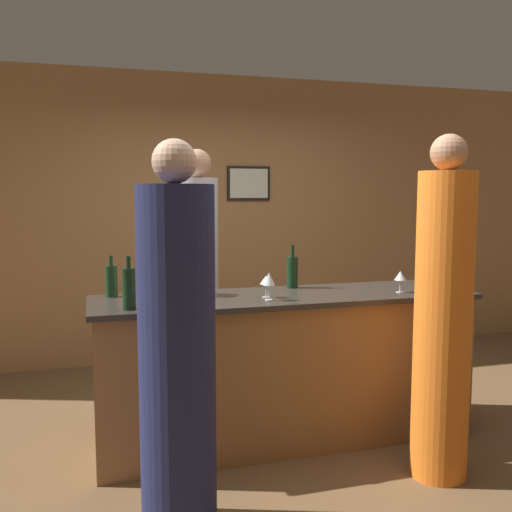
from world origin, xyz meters
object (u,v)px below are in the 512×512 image
Objects in this scene: guest_1 at (177,354)px; wine_bottle_1 at (292,271)px; bartender at (198,286)px; ice_bucket at (191,280)px; wine_bottle_0 at (111,280)px; wine_bottle_2 at (129,288)px; guest_0 at (443,320)px.

guest_1 is 6.27× the size of wine_bottle_1.
bartender is at bearing 76.01° from guest_1.
ice_bucket is (-0.16, -0.64, 0.15)m from bartender.
guest_1 is at bearing -131.92° from wine_bottle_1.
wine_bottle_1 is (1.24, 0.01, 0.01)m from wine_bottle_0.
bartender is at bearing 59.67° from wine_bottle_2.
wine_bottle_2 is 0.55m from ice_bucket.
wine_bottle_0 is at bearing 103.58° from guest_1.
ice_bucket is (0.24, 0.99, 0.21)m from guest_1.
bartender is 1.89m from guest_0.
guest_1 reaches higher than ice_bucket.
guest_1 is 1.13m from wine_bottle_0.
wine_bottle_1 is at bearing 120.08° from guest_0.
guest_0 is at bearing 4.26° from guest_1.
wine_bottle_1 is 0.74m from ice_bucket.
guest_1 is (-0.41, -1.63, -0.06)m from bartender.
wine_bottle_0 is (-1.80, 0.96, 0.16)m from guest_0.
bartender is 9.90× the size of ice_bucket.
guest_0 is at bearing -59.92° from wine_bottle_1.
wine_bottle_0 is 0.89× the size of wine_bottle_1.
guest_0 is at bearing -16.67° from wine_bottle_2.
guest_0 is 1.57m from ice_bucket.
bartender reaches higher than wine_bottle_2.
wine_bottle_1 is at bearing 21.62° from wine_bottle_2.
guest_1 is 1.48m from wine_bottle_1.
wine_bottle_1 is (0.98, 1.09, 0.22)m from guest_1.
wine_bottle_0 is at bearing 169.83° from ice_bucket.
guest_0 is 6.42× the size of wine_bottle_2.
guest_0 is 1.54m from guest_1.
wine_bottle_0 is 0.51m from ice_bucket.
ice_bucket is (0.50, -0.09, -0.01)m from wine_bottle_0.
guest_1 is 7.07× the size of wine_bottle_0.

